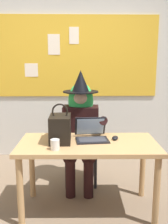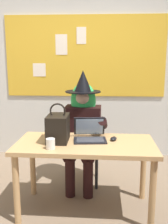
{
  "view_description": "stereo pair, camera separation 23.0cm",
  "coord_description": "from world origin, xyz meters",
  "px_view_note": "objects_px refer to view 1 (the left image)",
  "views": [
    {
      "loc": [
        -0.02,
        -2.28,
        1.5
      ],
      "look_at": [
        0.06,
        0.41,
        0.95
      ],
      "focal_mm": 41.41,
      "sensor_mm": 36.0,
      "label": 1
    },
    {
      "loc": [
        0.21,
        -2.27,
        1.5
      ],
      "look_at": [
        0.06,
        0.41,
        0.95
      ],
      "focal_mm": 41.41,
      "sensor_mm": 36.0,
      "label": 2
    }
  ],
  "objects_px": {
    "computer_mouse": "(115,138)",
    "handbag": "(60,128)",
    "laptop": "(92,135)",
    "desk_main": "(88,152)",
    "chair_at_desk": "(81,142)",
    "coffee_mug": "(55,145)",
    "person_costumed": "(80,123)"
  },
  "relations": [
    {
      "from": "computer_mouse",
      "to": "chair_at_desk",
      "type": "bearing_deg",
      "value": 135.58
    },
    {
      "from": "desk_main",
      "to": "coffee_mug",
      "type": "distance_m",
      "value": 0.39
    },
    {
      "from": "computer_mouse",
      "to": "laptop",
      "type": "bearing_deg",
      "value": -167.88
    },
    {
      "from": "desk_main",
      "to": "chair_at_desk",
      "type": "bearing_deg",
      "value": 95.02
    },
    {
      "from": "desk_main",
      "to": "chair_at_desk",
      "type": "height_order",
      "value": "chair_at_desk"
    },
    {
      "from": "chair_at_desk",
      "to": "computer_mouse",
      "type": "distance_m",
      "value": 0.73
    },
    {
      "from": "handbag",
      "to": "chair_at_desk",
      "type": "bearing_deg",
      "value": 72.61
    },
    {
      "from": "chair_at_desk",
      "to": "laptop",
      "type": "distance_m",
      "value": 0.66
    },
    {
      "from": "chair_at_desk",
      "to": "coffee_mug",
      "type": "distance_m",
      "value": 0.96
    },
    {
      "from": "handbag",
      "to": "coffee_mug",
      "type": "distance_m",
      "value": 0.25
    },
    {
      "from": "coffee_mug",
      "to": "chair_at_desk",
      "type": "bearing_deg",
      "value": 74.93
    },
    {
      "from": "laptop",
      "to": "person_costumed",
      "type": "bearing_deg",
      "value": 97.47
    },
    {
      "from": "desk_main",
      "to": "handbag",
      "type": "bearing_deg",
      "value": 173.43
    },
    {
      "from": "coffee_mug",
      "to": "laptop",
      "type": "bearing_deg",
      "value": 41.65
    },
    {
      "from": "desk_main",
      "to": "chair_at_desk",
      "type": "xyz_separation_m",
      "value": [
        -0.06,
        0.69,
        -0.12
      ]
    },
    {
      "from": "computer_mouse",
      "to": "coffee_mug",
      "type": "distance_m",
      "value": 0.64
    },
    {
      "from": "computer_mouse",
      "to": "handbag",
      "type": "distance_m",
      "value": 0.56
    },
    {
      "from": "desk_main",
      "to": "computer_mouse",
      "type": "xyz_separation_m",
      "value": [
        0.28,
        0.09,
        0.11
      ]
    },
    {
      "from": "handbag",
      "to": "coffee_mug",
      "type": "bearing_deg",
      "value": -98.11
    },
    {
      "from": "coffee_mug",
      "to": "desk_main",
      "type": "bearing_deg",
      "value": 33.48
    },
    {
      "from": "person_costumed",
      "to": "laptop",
      "type": "distance_m",
      "value": 0.48
    },
    {
      "from": "person_costumed",
      "to": "coffee_mug",
      "type": "bearing_deg",
      "value": -13.88
    },
    {
      "from": "person_costumed",
      "to": "computer_mouse",
      "type": "height_order",
      "value": "person_costumed"
    },
    {
      "from": "coffee_mug",
      "to": "person_costumed",
      "type": "bearing_deg",
      "value": 72.93
    },
    {
      "from": "chair_at_desk",
      "to": "computer_mouse",
      "type": "relative_size",
      "value": 8.53
    },
    {
      "from": "desk_main",
      "to": "computer_mouse",
      "type": "distance_m",
      "value": 0.31
    },
    {
      "from": "laptop",
      "to": "desk_main",
      "type": "bearing_deg",
      "value": -116.01
    },
    {
      "from": "computer_mouse",
      "to": "handbag",
      "type": "relative_size",
      "value": 0.28
    },
    {
      "from": "desk_main",
      "to": "computer_mouse",
      "type": "relative_size",
      "value": 13.0
    },
    {
      "from": "chair_at_desk",
      "to": "laptop",
      "type": "xyz_separation_m",
      "value": [
        0.1,
        -0.59,
        0.27
      ]
    },
    {
      "from": "person_costumed",
      "to": "coffee_mug",
      "type": "height_order",
      "value": "person_costumed"
    },
    {
      "from": "computer_mouse",
      "to": "desk_main",
      "type": "bearing_deg",
      "value": -146.16
    }
  ]
}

